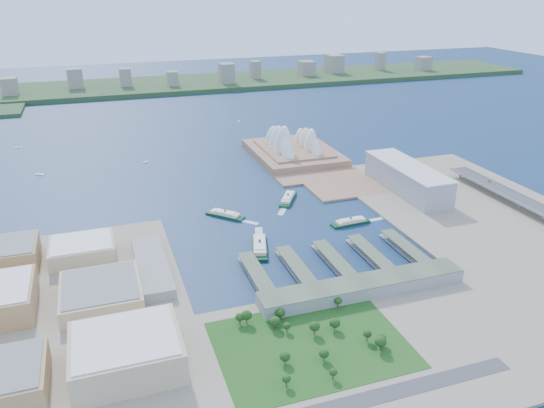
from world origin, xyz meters
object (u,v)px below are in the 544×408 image
object	(u,v)px
opera_house	(294,138)
ferry_a	(225,213)
ferry_c	(260,244)
car_c	(490,181)
toaster_building	(407,178)
ferry_d	(351,221)
ferry_b	(288,197)

from	to	relation	value
opera_house	ferry_a	distance (m)	262.01
ferry_c	car_c	distance (m)	356.85
toaster_building	ferry_d	xyz separation A→B (m)	(-119.83, -70.04, -15.85)
ferry_b	ferry_c	distance (m)	143.21
ferry_b	car_c	distance (m)	280.73
toaster_building	ferry_d	size ratio (longest dim) A/B	3.15
toaster_building	ferry_a	world-z (taller)	toaster_building
ferry_c	ferry_d	size ratio (longest dim) A/B	1.22
ferry_a	car_c	xyz separation A→B (m)	(366.28, -36.31, 10.82)
opera_house	ferry_d	xyz separation A→B (m)	(-29.83, -270.04, -27.35)
ferry_d	ferry_b	bearing A→B (deg)	21.47
opera_house	ferry_d	world-z (taller)	opera_house
toaster_building	ferry_d	distance (m)	139.70
opera_house	ferry_a	world-z (taller)	opera_house
opera_house	ferry_c	xyz separation A→B (m)	(-152.65, -295.99, -26.31)
toaster_building	car_c	world-z (taller)	toaster_building
ferry_b	ferry_a	bearing A→B (deg)	-133.48
ferry_a	ferry_b	size ratio (longest dim) A/B	0.95
opera_house	ferry_c	bearing A→B (deg)	-117.28
opera_house	ferry_c	size ratio (longest dim) A/B	2.99
toaster_building	ferry_b	xyz separation A→B (m)	(-164.95, 24.31, -15.48)
ferry_d	ferry_c	bearing A→B (deg)	97.84
ferry_a	ferry_d	size ratio (longest dim) A/B	1.03
opera_house	ferry_b	xyz separation A→B (m)	(-74.95, -175.69, -26.98)
toaster_building	ferry_c	world-z (taller)	toaster_building
car_c	ferry_a	bearing A→B (deg)	174.34
ferry_a	car_c	size ratio (longest dim) A/B	9.91
ferry_b	toaster_building	bearing A→B (deg)	23.50
ferry_d	car_c	xyz separation A→B (m)	(228.83, 33.93, 10.94)
ferry_c	car_c	bearing A→B (deg)	-154.17
ferry_b	ferry_c	world-z (taller)	ferry_c
ferry_d	toaster_building	bearing A→B (deg)	-63.78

